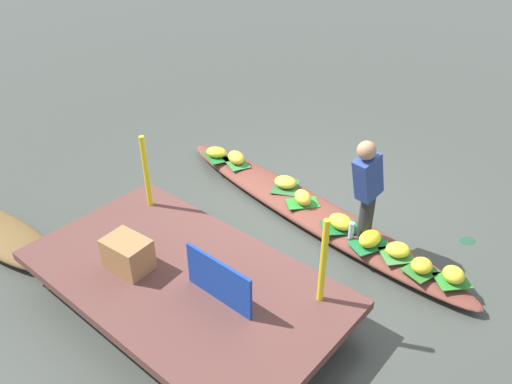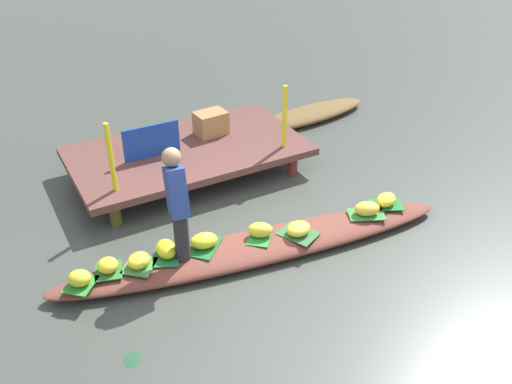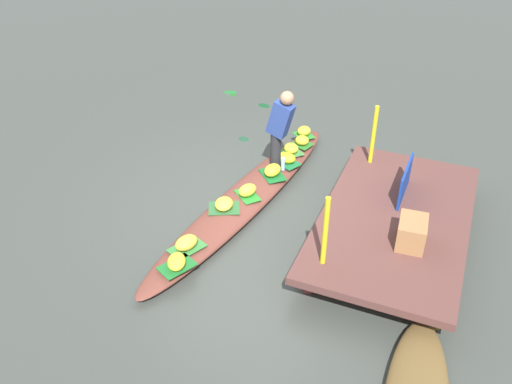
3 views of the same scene
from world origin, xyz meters
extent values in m
plane|color=#3E423D|center=(0.00, 0.00, 0.00)|extent=(40.00, 40.00, 0.00)
cube|color=brown|center=(0.04, 2.09, 0.35)|extent=(3.20, 1.80, 0.10)
cylinder|color=brown|center=(-1.24, 1.37, 0.15)|extent=(0.14, 0.14, 0.30)
cylinder|color=brown|center=(1.32, 1.37, 0.15)|extent=(0.14, 0.14, 0.30)
cylinder|color=brown|center=(-1.24, 2.81, 0.15)|extent=(0.14, 0.14, 0.30)
cylinder|color=brown|center=(1.32, 2.81, 0.15)|extent=(0.14, 0.14, 0.30)
ellipsoid|color=brown|center=(0.00, 0.00, 0.09)|extent=(4.74, 1.29, 0.19)
ellipsoid|color=brown|center=(2.53, 2.78, 0.09)|extent=(2.32, 0.80, 0.19)
cube|color=#18632A|center=(-0.58, 0.18, 0.19)|extent=(0.51, 0.50, 0.01)
ellipsoid|color=yellow|center=(-0.58, 0.18, 0.28)|extent=(0.33, 0.26, 0.16)
cube|color=#2F6434|center=(0.46, -0.12, 0.19)|extent=(0.46, 0.51, 0.01)
ellipsoid|color=yellow|center=(0.46, -0.12, 0.27)|extent=(0.35, 0.31, 0.14)
cube|color=#377E39|center=(1.39, -0.19, 0.19)|extent=(0.51, 0.43, 0.01)
ellipsoid|color=yellow|center=(1.39, -0.19, 0.28)|extent=(0.36, 0.31, 0.17)
cube|color=#2D812C|center=(-1.94, 0.22, 0.19)|extent=(0.42, 0.42, 0.01)
ellipsoid|color=gold|center=(-1.94, 0.22, 0.27)|extent=(0.31, 0.30, 0.16)
cube|color=#28862B|center=(0.05, 0.05, 0.19)|extent=(0.44, 0.46, 0.01)
ellipsoid|color=yellow|center=(0.05, 0.05, 0.28)|extent=(0.34, 0.30, 0.17)
cube|color=#1E6A2B|center=(1.73, -0.13, 0.19)|extent=(0.50, 0.43, 0.01)
ellipsoid|color=yellow|center=(1.73, -0.13, 0.27)|extent=(0.36, 0.32, 0.15)
cube|color=#3F813D|center=(-1.32, 0.21, 0.19)|extent=(0.45, 0.46, 0.01)
ellipsoid|color=yellow|center=(-1.32, 0.21, 0.27)|extent=(0.34, 0.33, 0.14)
cube|color=#2C6E29|center=(-1.63, 0.29, 0.19)|extent=(0.36, 0.38, 0.01)
ellipsoid|color=yellow|center=(-1.63, 0.29, 0.27)|extent=(0.26, 0.27, 0.15)
cube|color=#1C6F3A|center=(-1.00, 0.24, 0.19)|extent=(0.43, 0.50, 0.01)
ellipsoid|color=yellow|center=(-1.00, 0.24, 0.28)|extent=(0.24, 0.32, 0.16)
cylinder|color=#28282D|center=(-0.86, 0.12, 0.46)|extent=(0.16, 0.16, 0.55)
cube|color=navy|center=(-0.85, 0.19, 0.99)|extent=(0.24, 0.43, 0.58)
sphere|color=#9E7556|center=(-0.84, 0.28, 1.34)|extent=(0.20, 0.20, 0.20)
cylinder|color=#A7C4EA|center=(-0.78, 0.27, 0.30)|extent=(0.06, 0.06, 0.21)
cube|color=#163896|center=(-0.46, 2.09, 0.63)|extent=(0.78, 0.04, 0.45)
cylinder|color=yellow|center=(-1.16, 1.49, 0.85)|extent=(0.06, 0.06, 0.89)
cylinder|color=yellow|center=(1.24, 1.49, 0.85)|extent=(0.06, 0.06, 0.89)
cube|color=#A17044|center=(0.52, 2.34, 0.57)|extent=(0.46, 0.36, 0.33)
ellipsoid|color=#20472F|center=(-1.76, -0.80, 0.00)|extent=(0.25, 0.27, 0.01)
camera|label=1|loc=(-2.88, 4.43, 3.71)|focal=35.19mm
camera|label=2|loc=(-2.47, -4.41, 3.99)|focal=39.22mm
camera|label=3|loc=(5.84, 2.58, 4.53)|focal=38.36mm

